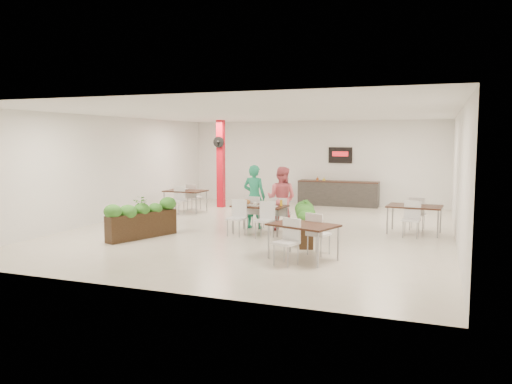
% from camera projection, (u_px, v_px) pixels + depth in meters
% --- Properties ---
extents(ground, '(12.00, 12.00, 0.00)m').
position_uv_depth(ground, '(263.00, 229.00, 13.91)').
color(ground, beige).
rests_on(ground, ground).
extents(room_shell, '(10.10, 12.10, 3.22)m').
position_uv_depth(room_shell, '(263.00, 157.00, 13.70)').
color(room_shell, white).
rests_on(room_shell, ground).
extents(red_column, '(0.40, 0.41, 3.20)m').
position_uv_depth(red_column, '(221.00, 163.00, 18.31)').
color(red_column, red).
rests_on(red_column, ground).
extents(service_counter, '(3.00, 0.64, 2.20)m').
position_uv_depth(service_counter, '(338.00, 193.00, 18.79)').
color(service_counter, '#282624').
rests_on(service_counter, ground).
extents(main_table, '(1.46, 1.71, 0.92)m').
position_uv_depth(main_table, '(259.00, 210.00, 13.25)').
color(main_table, black).
rests_on(main_table, ground).
extents(diner_man, '(0.68, 0.48, 1.79)m').
position_uv_depth(diner_man, '(254.00, 197.00, 13.97)').
color(diner_man, '#239B6E').
rests_on(diner_man, ground).
extents(diner_woman, '(0.90, 0.73, 1.75)m').
position_uv_depth(diner_woman, '(282.00, 198.00, 13.70)').
color(diner_woman, '#F56D7B').
rests_on(diner_woman, ground).
extents(planter_left, '(1.02, 1.95, 1.08)m').
position_uv_depth(planter_left, '(142.00, 218.00, 12.61)').
color(planter_left, black).
rests_on(planter_left, ground).
extents(planter_right, '(0.86, 1.91, 1.03)m').
position_uv_depth(planter_right, '(305.00, 221.00, 12.18)').
color(planter_right, black).
rests_on(planter_right, ground).
extents(side_table_a, '(1.36, 1.62, 0.92)m').
position_uv_depth(side_table_a, '(186.00, 193.00, 17.18)').
color(side_table_a, black).
rests_on(side_table_a, ground).
extents(side_table_b, '(1.45, 1.65, 0.92)m').
position_uv_depth(side_table_b, '(415.00, 210.00, 13.20)').
color(side_table_b, black).
rests_on(side_table_b, ground).
extents(side_table_c, '(1.55, 1.67, 0.92)m').
position_uv_depth(side_table_c, '(303.00, 229.00, 10.31)').
color(side_table_c, black).
rests_on(side_table_c, ground).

